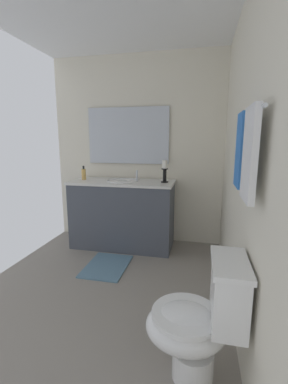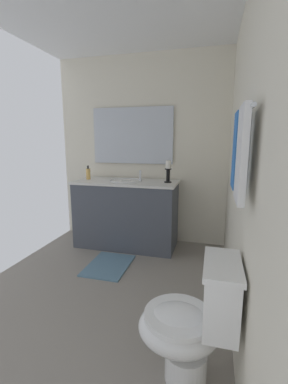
{
  "view_description": "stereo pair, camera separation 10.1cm",
  "coord_description": "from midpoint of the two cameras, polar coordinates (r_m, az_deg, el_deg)",
  "views": [
    {
      "loc": [
        1.89,
        0.85,
        1.36
      ],
      "look_at": [
        -0.31,
        0.37,
        0.92
      ],
      "focal_mm": 24.29,
      "sensor_mm": 36.0,
      "label": 1
    },
    {
      "loc": [
        1.86,
        0.95,
        1.36
      ],
      "look_at": [
        -0.31,
        0.37,
        0.92
      ],
      "focal_mm": 24.29,
      "sensor_mm": 36.0,
      "label": 2
    }
  ],
  "objects": [
    {
      "name": "towel_center",
      "position": [
        1.32,
        20.16,
        7.77
      ],
      "size": [
        0.26,
        0.03,
        0.45
      ],
      "primitive_type": "cube",
      "color": "white",
      "rests_on": "towel_bar"
    },
    {
      "name": "candle_holder_tall",
      "position": [
        3.17,
        3.67,
        4.66
      ],
      "size": [
        0.09,
        0.09,
        0.27
      ],
      "color": "black",
      "rests_on": "vanity_cabinet"
    },
    {
      "name": "mirror",
      "position": [
        3.53,
        -4.39,
        12.21
      ],
      "size": [
        0.02,
        1.1,
        0.73
      ],
      "primitive_type": "cube",
      "color": "silver"
    },
    {
      "name": "sink_basin",
      "position": [
        3.31,
        -5.62,
        1.76
      ],
      "size": [
        0.4,
        0.4,
        0.24
      ],
      "color": "white",
      "rests_on": "vanity_cabinet"
    },
    {
      "name": "wall_left",
      "position": [
        3.55,
        -2.29,
        8.98
      ],
      "size": [
        0.04,
        2.3,
        2.45
      ],
      "primitive_type": "cube",
      "color": "silver",
      "rests_on": "ground"
    },
    {
      "name": "bath_mat",
      "position": [
        3.0,
        -9.16,
        -15.76
      ],
      "size": [
        0.6,
        0.44,
        0.02
      ],
      "primitive_type": "cube",
      "color": "slate",
      "rests_on": "ground"
    },
    {
      "name": "floor",
      "position": [
        2.49,
        -11.91,
        -22.47
      ],
      "size": [
        3.11,
        2.3,
        0.02
      ],
      "primitive_type": "cube",
      "color": "gray",
      "rests_on": "ground"
    },
    {
      "name": "towel_bar",
      "position": [
        1.48,
        20.61,
        15.93
      ],
      "size": [
        0.63,
        0.02,
        0.02
      ],
      "primitive_type": "cylinder",
      "rotation": [
        0.0,
        1.57,
        0.0
      ],
      "color": "silver"
    },
    {
      "name": "wall_back",
      "position": [
        1.9,
        20.14,
        6.39
      ],
      "size": [
        3.11,
        0.04,
        2.45
      ],
      "primitive_type": "cube",
      "color": "silver",
      "rests_on": "ground"
    },
    {
      "name": "toilet",
      "position": [
        1.64,
        9.8,
        -26.28
      ],
      "size": [
        0.39,
        0.54,
        0.75
      ],
      "color": "white",
      "rests_on": "ground"
    },
    {
      "name": "soap_bottle",
      "position": [
        3.5,
        -13.91,
        3.85
      ],
      "size": [
        0.06,
        0.06,
        0.18
      ],
      "color": "#E5B259",
      "rests_on": "vanity_cabinet"
    },
    {
      "name": "towel_near_vanity",
      "position": [
        1.63,
        18.74,
        8.62
      ],
      "size": [
        0.22,
        0.03,
        0.43
      ],
      "primitive_type": "cube",
      "color": "blue",
      "rests_on": "towel_bar"
    },
    {
      "name": "vanity_cabinet",
      "position": [
        3.4,
        -5.51,
        -4.76
      ],
      "size": [
        0.58,
        1.31,
        0.86
      ],
      "color": "#474C56",
      "rests_on": "ground"
    }
  ]
}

